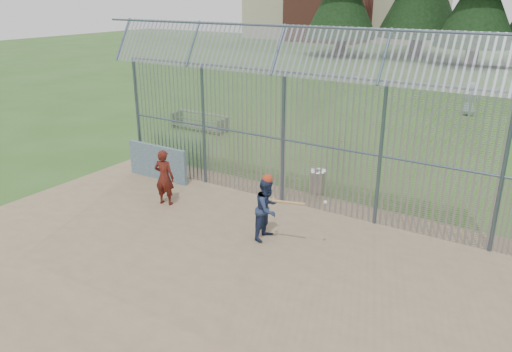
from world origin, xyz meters
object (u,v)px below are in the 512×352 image
Objects in this scene: batter at (267,209)px; trash_can at (318,181)px; onlooker at (164,177)px; dugout_wall at (158,162)px; bleacher at (200,121)px.

trash_can is (-0.30, 3.63, -0.47)m from batter.
onlooker is at bearing -136.06° from trash_can.
onlooker reaches higher than batter.
trash_can is at bearing 19.50° from dugout_wall.
onlooker is at bearing -58.17° from bleacher.
bleacher is (-8.20, 4.20, 0.03)m from trash_can.
dugout_wall is 1.50× the size of batter.
bleacher is at bearing -70.88° from onlooker.
onlooker is at bearing 87.43° from batter.
onlooker is (-3.80, 0.26, 0.03)m from batter.
bleacher is at bearing 116.27° from dugout_wall.
batter is 3.68m from trash_can.
batter is at bearing 163.34° from onlooker.
trash_can is at bearing -27.14° from bleacher.
batter reaches higher than dugout_wall.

